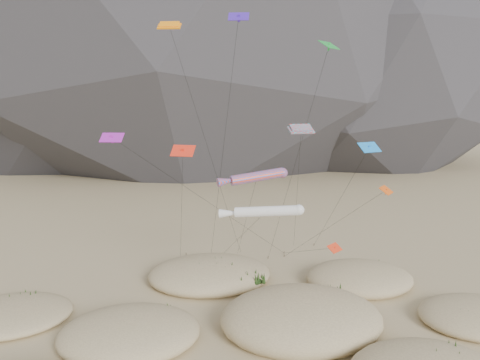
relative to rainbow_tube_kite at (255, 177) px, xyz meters
name	(u,v)px	position (x,y,z in m)	size (l,w,h in m)	color
ground	(273,359)	(-0.92, -12.18, -12.41)	(500.00, 500.00, 0.00)	#CCB789
dunes	(237,331)	(-3.19, -8.59, -11.68)	(53.25, 35.74, 4.21)	#CCB789
dune_grass	(262,327)	(-0.99, -8.49, -11.56)	(42.57, 29.10, 1.49)	black
kite_stakes	(244,255)	(0.97, 11.93, -12.26)	(18.58, 4.99, 0.30)	#3F2D1E
rainbow_tube_kite	(255,177)	(0.00, 0.00, 0.00)	(7.38, 14.47, 13.24)	#FF401A
white_tube_kite	(263,212)	(-0.49, -6.18, -2.01)	(7.23, 20.09, 11.14)	silver
orange_parafoil	(171,30)	(-7.81, 3.79, 14.33)	(10.08, 10.92, 27.62)	orange
multi_parafoil	(301,131)	(4.20, -1.46, 4.61)	(5.81, 17.80, 17.70)	red
delta_kites	(278,133)	(2.03, -1.09, 4.37)	(28.64, 21.47, 27.62)	#1A83E2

